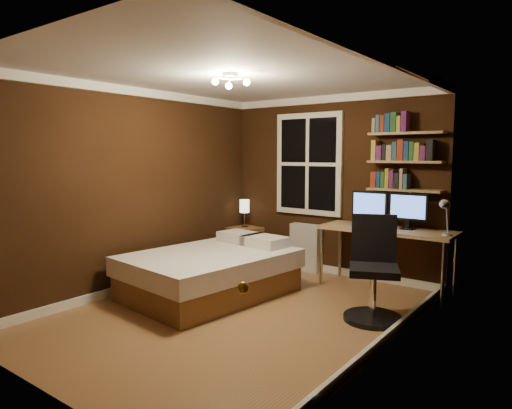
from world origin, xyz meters
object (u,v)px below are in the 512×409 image
Objects in this scene: desk_lamp at (445,217)px; office_chair at (373,279)px; monitor_right at (408,211)px; bedside_lamp at (245,214)px; nightstand at (245,245)px; radiator at (306,247)px; bed at (211,272)px; desk at (386,233)px; monitor_left at (369,208)px.

desk_lamp is 0.41× the size of office_chair.
bedside_lamp is at bearing -179.89° from monitor_right.
office_chair is at bearing -10.44° from nightstand.
office_chair is (0.05, -1.15, -0.58)m from monitor_right.
bedside_lamp is 0.64× the size of radiator.
radiator is at bearing 175.26° from monitor_right.
bed is 2.22m from desk.
desk_lamp is at bearing -11.11° from desk.
monitor_left is 0.44× the size of office_chair.
monitor_right reaches higher than radiator.
monitor_left is (-0.27, 0.08, 0.28)m from desk.
monitor_left is (2.04, 0.00, 0.23)m from bedside_lamp.
office_chair reaches higher than bed.
nightstand is at bearing -179.86° from monitor_left.
bed is 1.71m from radiator.
radiator is (1.03, 0.13, -0.43)m from bedside_lamp.
nightstand is 1.04m from radiator.
nightstand is at bearing 178.09° from desk.
monitor_right is at bearing 0.00° from monitor_left.
desk is (2.31, -0.08, 0.44)m from nightstand.
desk is 3.47× the size of monitor_left.
monitor_right is (0.50, 0.00, 0.00)m from monitor_left.
desk is (2.31, -0.08, -0.06)m from bedside_lamp.
desk reaches higher than bed.
nightstand is 1.18× the size of monitor_right.
office_chair is at bearing -115.48° from desk_lamp.
bedside_lamp is 0.41× the size of office_chair.
monitor_right reaches higher than office_chair.
bedside_lamp is at bearing 175.86° from desk_lamp.
desk_lamp reaches higher than bed.
desk reaches higher than radiator.
nightstand is 0.52× the size of office_chair.
office_chair reaches higher than bedside_lamp.
office_chair is (0.55, -1.15, -0.58)m from monitor_left.
monitor_left is 1.00× the size of monitor_right.
bed is 2.17m from monitor_left.
desk_lamp is (2.00, -0.35, 0.66)m from radiator.
monitor_right is 1.07× the size of desk_lamp.
monitor_left is (1.01, -0.13, 0.66)m from radiator.
bedside_lamp is 0.92× the size of monitor_left.
nightstand is 2.64m from monitor_right.
nightstand is 1.28× the size of bedside_lamp.
bed is at bearing 167.54° from office_chair.
desk is 1.53× the size of office_chair.
bed is 1.78m from bedside_lamp.
monitor_left is at bearing 56.44° from bed.
desk_lamp reaches higher than bedside_lamp.
monitor_left is at bearing 180.00° from monitor_right.
bedside_lamp is 0.92× the size of monitor_right.
desk_lamp is at bearing -4.14° from bedside_lamp.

